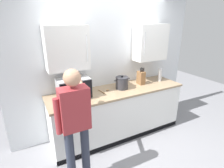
{
  "coord_description": "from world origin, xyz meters",
  "views": [
    {
      "loc": [
        -1.5,
        -1.87,
        2.1
      ],
      "look_at": [
        -0.15,
        0.67,
        1.07
      ],
      "focal_mm": 28.33,
      "sensor_mm": 36.0,
      "label": 1
    }
  ],
  "objects_px": {
    "wooden_spoon": "(105,91)",
    "thermos_flask": "(160,75)",
    "microwave_oven": "(72,88)",
    "person_figure": "(75,121)",
    "stock_pot": "(122,83)",
    "knife_block": "(141,78)"
  },
  "relations": [
    {
      "from": "person_figure",
      "to": "knife_block",
      "type": "bearing_deg",
      "value": 26.88
    },
    {
      "from": "thermos_flask",
      "to": "microwave_oven",
      "type": "bearing_deg",
      "value": 179.43
    },
    {
      "from": "knife_block",
      "to": "wooden_spoon",
      "type": "relative_size",
      "value": 1.73
    },
    {
      "from": "knife_block",
      "to": "stock_pot",
      "type": "bearing_deg",
      "value": -175.21
    },
    {
      "from": "stock_pot",
      "to": "person_figure",
      "type": "height_order",
      "value": "person_figure"
    },
    {
      "from": "person_figure",
      "to": "microwave_oven",
      "type": "bearing_deg",
      "value": 75.77
    },
    {
      "from": "knife_block",
      "to": "thermos_flask",
      "type": "relative_size",
      "value": 1.34
    },
    {
      "from": "microwave_oven",
      "to": "person_figure",
      "type": "bearing_deg",
      "value": -104.23
    },
    {
      "from": "microwave_oven",
      "to": "person_figure",
      "type": "distance_m",
      "value": 0.82
    },
    {
      "from": "microwave_oven",
      "to": "knife_block",
      "type": "distance_m",
      "value": 1.37
    },
    {
      "from": "microwave_oven",
      "to": "thermos_flask",
      "type": "bearing_deg",
      "value": -0.57
    },
    {
      "from": "thermos_flask",
      "to": "person_figure",
      "type": "relative_size",
      "value": 0.16
    },
    {
      "from": "thermos_flask",
      "to": "person_figure",
      "type": "height_order",
      "value": "person_figure"
    },
    {
      "from": "microwave_oven",
      "to": "wooden_spoon",
      "type": "height_order",
      "value": "microwave_oven"
    },
    {
      "from": "wooden_spoon",
      "to": "thermos_flask",
      "type": "height_order",
      "value": "thermos_flask"
    },
    {
      "from": "stock_pot",
      "to": "thermos_flask",
      "type": "xyz_separation_m",
      "value": [
        0.92,
        0.01,
        0.02
      ]
    },
    {
      "from": "wooden_spoon",
      "to": "thermos_flask",
      "type": "bearing_deg",
      "value": -1.07
    },
    {
      "from": "stock_pot",
      "to": "knife_block",
      "type": "bearing_deg",
      "value": 4.79
    },
    {
      "from": "stock_pot",
      "to": "thermos_flask",
      "type": "distance_m",
      "value": 0.92
    },
    {
      "from": "microwave_oven",
      "to": "thermos_flask",
      "type": "relative_size",
      "value": 1.96
    },
    {
      "from": "person_figure",
      "to": "stock_pot",
      "type": "bearing_deg",
      "value": 34.27
    },
    {
      "from": "wooden_spoon",
      "to": "person_figure",
      "type": "bearing_deg",
      "value": -134.57
    }
  ]
}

